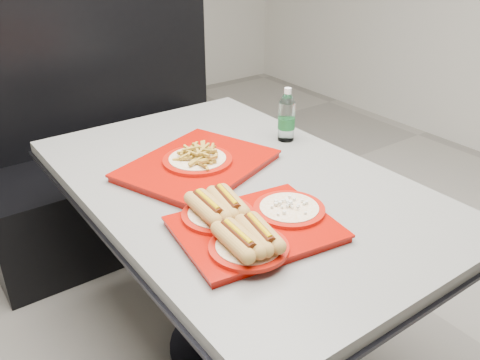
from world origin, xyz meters
TOP-DOWN VIEW (x-y plane):
  - ground at (0.00, 0.00)m, footprint 6.00×6.00m
  - diner_table at (0.00, 0.00)m, footprint 0.92×1.42m
  - booth_bench at (0.00, 1.09)m, footprint 1.30×0.57m
  - tray_near at (-0.16, -0.27)m, footprint 0.45×0.38m
  - tray_far at (-0.06, 0.14)m, footprint 0.57×0.51m
  - water_bottle at (0.34, 0.16)m, footprint 0.06×0.06m

SIDE VIEW (x-z plane):
  - ground at x=0.00m, z-range 0.00..0.00m
  - booth_bench at x=0.00m, z-range -0.27..1.08m
  - diner_table at x=0.00m, z-range 0.21..0.96m
  - tray_far at x=-0.06m, z-range 0.73..0.82m
  - tray_near at x=-0.16m, z-range 0.74..0.83m
  - water_bottle at x=0.34m, z-range 0.74..0.94m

